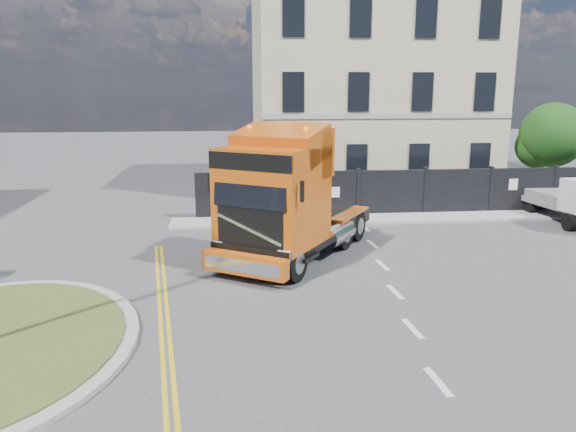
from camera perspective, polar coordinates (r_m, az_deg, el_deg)
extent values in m
plane|color=#424244|center=(15.64, -0.11, -7.61)|extent=(120.00, 120.00, 0.00)
cube|color=black|center=(25.13, 11.55, 2.35)|extent=(18.00, 0.25, 2.00)
cube|color=beige|center=(31.96, 7.87, 12.79)|extent=(12.00, 10.00, 11.00)
cylinder|color=#382619|center=(31.29, 24.96, 3.81)|extent=(0.24, 0.24, 2.40)
sphere|color=#153610|center=(31.08, 25.31, 7.45)|extent=(3.20, 3.20, 3.20)
sphere|color=#153610|center=(31.23, 24.04, 6.48)|extent=(2.20, 2.20, 2.20)
cube|color=#969691|center=(24.48, 12.07, -0.20)|extent=(20.00, 1.60, 0.12)
cube|color=black|center=(18.97, 1.21, -1.39)|extent=(5.85, 7.07, 0.48)
cube|color=#C4510D|center=(17.03, -1.52, 2.12)|extent=(3.75, 3.78, 2.99)
cube|color=#C4510D|center=(17.83, 0.19, 6.60)|extent=(2.76, 2.26, 1.50)
cube|color=black|center=(15.78, -3.91, 2.81)|extent=(2.01, 1.33, 1.12)
cube|color=#C4510D|center=(16.01, -4.42, -4.93)|extent=(2.44, 1.77, 0.59)
cylinder|color=black|center=(17.30, -6.21, -3.71)|extent=(0.89, 1.12, 1.11)
cylinder|color=gray|center=(17.30, -6.21, -3.71)|extent=(0.65, 0.72, 0.61)
cylinder|color=black|center=(16.20, 0.66, -4.80)|extent=(0.89, 1.12, 1.11)
cylinder|color=gray|center=(16.20, 0.66, -4.80)|extent=(0.65, 0.72, 0.61)
cylinder|color=black|center=(20.46, -0.39, -1.04)|extent=(0.89, 1.12, 1.11)
cylinder|color=gray|center=(20.46, -0.39, -1.04)|extent=(0.65, 0.72, 0.61)
cylinder|color=black|center=(19.53, 5.62, -1.77)|extent=(0.89, 1.12, 1.11)
cylinder|color=gray|center=(19.53, 5.62, -1.77)|extent=(0.65, 0.72, 0.61)
cylinder|color=black|center=(21.57, 1.18, -0.31)|extent=(0.89, 1.12, 1.11)
cylinder|color=gray|center=(21.57, 1.18, -0.31)|extent=(0.65, 0.72, 0.61)
cylinder|color=black|center=(20.70, 6.93, -0.97)|extent=(0.89, 1.12, 1.11)
cylinder|color=gray|center=(20.70, 6.93, -0.97)|extent=(0.65, 0.72, 0.61)
cube|color=slate|center=(26.23, 26.76, 0.97)|extent=(2.45, 4.94, 0.25)
cylinder|color=black|center=(24.58, 26.66, -0.56)|extent=(0.25, 0.69, 0.69)
cylinder|color=black|center=(27.06, 23.35, 0.88)|extent=(0.25, 0.69, 0.69)
cylinder|color=black|center=(28.02, 26.71, 0.93)|extent=(0.25, 0.69, 0.69)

